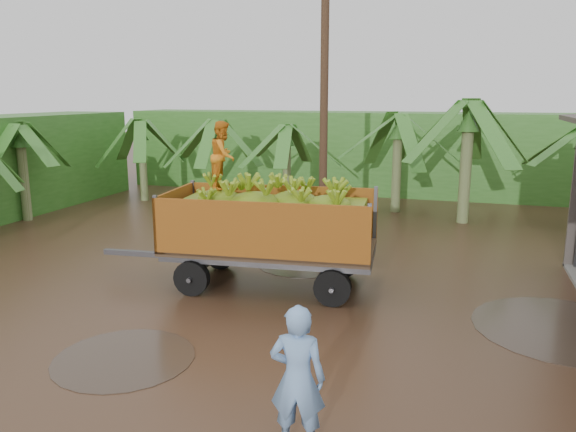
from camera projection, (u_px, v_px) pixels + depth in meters
The scene contains 6 objects.
ground at pixel (322, 332), 10.51m from camera, with size 100.00×100.00×0.00m, color black.
hedge_north at pixel (364, 152), 25.65m from camera, with size 22.00×3.00×3.60m, color #2D661E.
banana_trailer at pixel (270, 225), 12.83m from camera, with size 6.66×2.72×3.78m.
man_blue at pixel (298, 379), 6.87m from camera, with size 0.70×0.46×1.91m, color #739CD1.
utility_pole at pixel (324, 93), 16.24m from camera, with size 1.20×0.24×8.69m.
banana_plants at pixel (236, 176), 17.81m from camera, with size 24.45×20.25×4.29m.
Camera 1 is at (2.30, -9.56, 4.36)m, focal length 35.00 mm.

